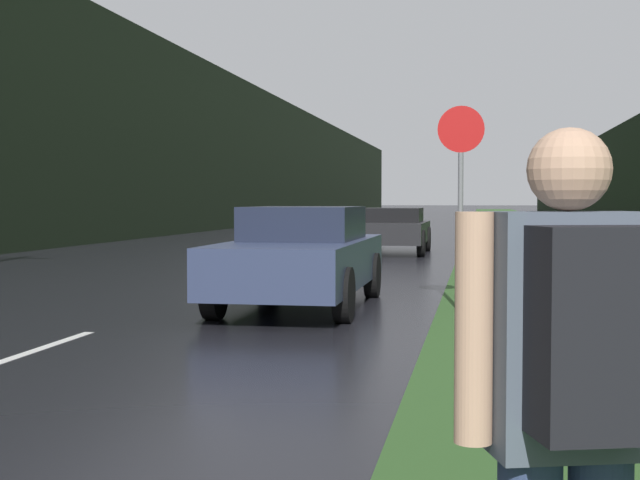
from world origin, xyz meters
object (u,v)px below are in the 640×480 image
Objects in this scene: hitchhiker_with_backpack at (572,413)px; car_passing_far at (392,229)px; car_passing_near at (302,255)px; stop_sign at (461,189)px.

car_passing_far is (-2.69, 22.95, -0.28)m from hitchhiker_with_backpack.
car_passing_near is 12.98m from car_passing_far.
car_passing_far is at bearing 79.59° from hitchhiker_with_backpack.
car_passing_near is at bearing 90.00° from car_passing_far.
stop_sign is 9.79m from hitchhiker_with_backpack.
stop_sign is 13.41m from car_passing_far.
car_passing_far is at bearing -90.00° from car_passing_near.
stop_sign is at bearing 99.48° from car_passing_far.
hitchhiker_with_backpack is at bearing 96.68° from car_passing_far.
car_passing_far is (-2.20, 13.19, -0.97)m from stop_sign.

